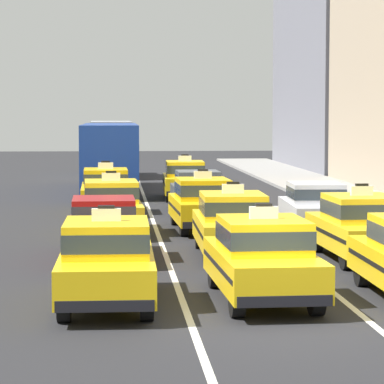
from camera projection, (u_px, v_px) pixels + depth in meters
The scene contains 16 objects.
ground_plane at pixel (281, 323), 17.38m from camera, with size 160.00×160.00×0.00m, color #232326.
lane_stripe_left_center at pixel (150, 211), 37.12m from camera, with size 0.14×80.00×0.01m, color silver.
lane_stripe_center_right at pixel (233, 211), 37.37m from camera, with size 0.14×80.00×0.01m, color silver.
taxi_left_nearest at pixel (107, 261), 18.88m from camera, with size 1.86×4.58×1.96m.
sedan_left_second at pixel (104, 226), 24.88m from camera, with size 1.82×4.32×1.58m.
taxi_left_third at pixel (111, 206), 30.10m from camera, with size 1.95×4.61×1.96m.
taxi_left_fourth at pixel (106, 190), 36.50m from camera, with size 1.88×4.58×1.96m.
bus_left_fifth at pixel (110, 154), 46.19m from camera, with size 2.58×11.21×3.22m.
box_truck_left_sixth at pixel (111, 147), 57.13m from camera, with size 2.38×7.00×3.27m.
taxi_center_nearest at pixel (262, 257), 19.31m from camera, with size 1.94×4.61×1.96m.
taxi_center_second at pixel (232, 223), 25.36m from camera, with size 1.90×4.59×1.96m.
taxi_center_third at pixel (202, 203), 31.06m from camera, with size 1.93×4.61×1.96m.
sedan_center_fourth at pixel (198, 190), 36.55m from camera, with size 1.81×4.32×1.58m.
taxi_center_fifth at pixel (185, 179), 42.38m from camera, with size 1.94×4.61×1.96m.
taxi_right_second at pixel (360, 226), 24.71m from camera, with size 1.93×4.60×1.96m.
sedan_right_third at pixel (315, 206), 30.27m from camera, with size 1.94×4.37×1.58m.
Camera 1 is at (-2.94, -16.95, 3.72)m, focal length 91.42 mm.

